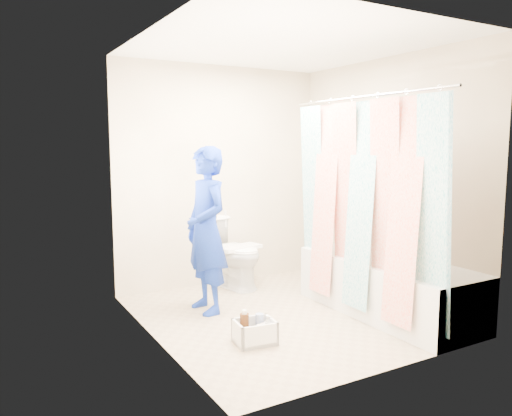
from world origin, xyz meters
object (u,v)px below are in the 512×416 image
toilet (233,252)px  cleaning_caddy (256,332)px  plumber (206,230)px  bathtub (387,285)px

toilet → cleaning_caddy: toilet is taller
toilet → plumber: 0.93m
bathtub → plumber: (-1.40, 0.89, 0.50)m
bathtub → cleaning_caddy: size_ratio=5.22×
bathtub → plumber: size_ratio=1.14×
toilet → cleaning_caddy: size_ratio=2.30×
toilet → cleaning_caddy: 1.64m
toilet → plumber: bearing=-145.1°
bathtub → plumber: 1.74m
plumber → cleaning_caddy: 1.13m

